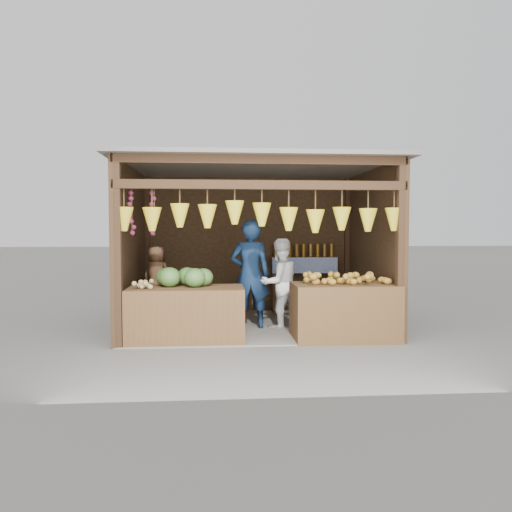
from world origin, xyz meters
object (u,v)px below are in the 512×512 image
Objects in this scene: counter_left at (186,314)px; man_standing at (250,275)px; vendor_seated at (157,276)px; counter_right at (344,311)px; woman_standing at (280,283)px.

man_standing is (0.97, 0.82, 0.49)m from counter_left.
vendor_seated is (-1.53, 0.38, -0.04)m from man_standing.
counter_right is at bearing 178.25° from vendor_seated.
counter_right is at bearing -1.07° from counter_left.
counter_left is at bearing 136.79° from vendor_seated.
woman_standing is (0.48, 0.04, -0.15)m from man_standing.
vendor_seated reaches higher than counter_right.
man_standing is at bearing -172.09° from vendor_seated.
counter_left is 1.13× the size of woman_standing.
counter_left is 1.73m from woman_standing.
counter_right is 0.85× the size of man_standing.
counter_right is 1.64m from man_standing.
woman_standing reaches higher than counter_right.
man_standing is at bearing -18.25° from woman_standing.
woman_standing is at bearing 132.57° from counter_right.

